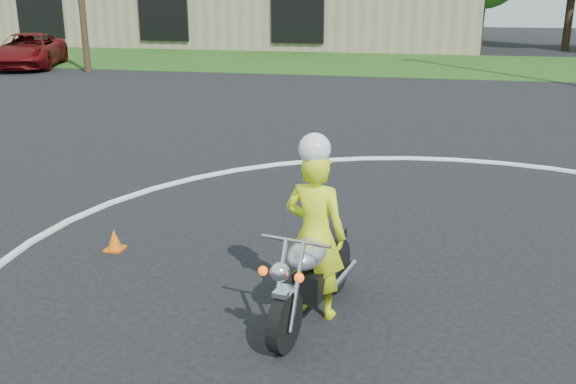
# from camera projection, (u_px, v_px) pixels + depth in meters

# --- Properties ---
(grass_strip) EXTENTS (120.00, 10.00, 0.02)m
(grass_strip) POSITION_uv_depth(u_px,v_px,m) (443.00, 65.00, 30.18)
(grass_strip) COLOR #1E4714
(grass_strip) RESTS_ON ground
(primary_motorcycle) EXTENTS (0.86, 2.08, 1.11)m
(primary_motorcycle) POSITION_uv_depth(u_px,v_px,m) (312.00, 274.00, 6.85)
(primary_motorcycle) COLOR black
(primary_motorcycle) RESTS_ON ground
(rider_primary_grp) EXTENTS (0.76, 0.58, 2.05)m
(rider_primary_grp) POSITION_uv_depth(u_px,v_px,m) (315.00, 230.00, 6.84)
(rider_primary_grp) COLOR #E7FF1A
(rider_primary_grp) RESTS_ON ground
(pickup_grp) EXTENTS (4.17, 5.99, 1.52)m
(pickup_grp) POSITION_uv_depth(u_px,v_px,m) (28.00, 51.00, 29.03)
(pickup_grp) COLOR #5D0A0C
(pickup_grp) RESTS_ON ground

